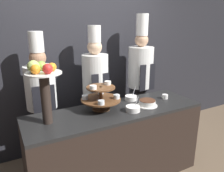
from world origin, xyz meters
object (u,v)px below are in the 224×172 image
at_px(serving_bowl_near, 133,109).
at_px(chef_center_right, 140,77).
at_px(cake_round, 147,103).
at_px(serving_bowl_far, 131,98).
at_px(chef_left, 42,99).
at_px(chef_center_left, 96,87).
at_px(tiered_stand, 101,96).
at_px(fruit_pedestal, 43,82).
at_px(cup_white, 165,97).

xyz_separation_m(serving_bowl_near, chef_center_right, (0.61, 0.73, 0.12)).
relative_size(cake_round, serving_bowl_far, 1.52).
distance_m(cake_round, serving_bowl_far, 0.26).
relative_size(chef_left, chef_center_left, 0.97).
distance_m(tiered_stand, serving_bowl_near, 0.38).
relative_size(serving_bowl_far, chef_center_right, 0.08).
distance_m(tiered_stand, fruit_pedestal, 0.67).
bearing_deg(chef_center_right, serving_bowl_far, -135.86).
bearing_deg(cup_white, chef_left, 157.49).
relative_size(tiered_stand, cake_round, 1.87).
distance_m(chef_center_left, chef_center_right, 0.73).
relative_size(serving_bowl_near, chef_center_left, 0.09).
relative_size(cake_round, serving_bowl_near, 1.49).
bearing_deg(tiered_stand, chef_center_left, 72.34).
distance_m(tiered_stand, cup_white, 0.88).
bearing_deg(serving_bowl_far, chef_left, 157.32).
bearing_deg(cup_white, tiered_stand, 175.71).
bearing_deg(serving_bowl_near, chef_center_left, 99.43).
xyz_separation_m(chef_center_left, chef_center_right, (0.73, 0.00, 0.05)).
relative_size(fruit_pedestal, chef_center_left, 0.34).
relative_size(cake_round, chef_center_right, 0.12).
height_order(fruit_pedestal, chef_center_left, chef_center_left).
distance_m(tiered_stand, cake_round, 0.56).
distance_m(fruit_pedestal, chef_left, 0.69).
xyz_separation_m(cake_round, chef_left, (-1.07, 0.68, 0.02)).
bearing_deg(tiered_stand, serving_bowl_far, 12.30).
height_order(cup_white, chef_center_right, chef_center_right).
bearing_deg(tiered_stand, fruit_pedestal, -174.36).
height_order(tiered_stand, chef_center_left, chef_center_left).
relative_size(fruit_pedestal, serving_bowl_far, 3.96).
xyz_separation_m(fruit_pedestal, serving_bowl_far, (1.07, 0.16, -0.38)).
xyz_separation_m(cup_white, chef_left, (-1.42, 0.59, 0.03)).
distance_m(cake_round, chef_center_right, 0.78).
distance_m(fruit_pedestal, chef_center_right, 1.64).
relative_size(serving_bowl_near, chef_left, 0.09).
distance_m(cup_white, serving_bowl_near, 0.60).
distance_m(fruit_pedestal, chef_center_left, 1.02).
bearing_deg(chef_center_left, fruit_pedestal, -143.16).
bearing_deg(cake_round, serving_bowl_far, 103.28).
height_order(cup_white, chef_center_left, chef_center_left).
bearing_deg(serving_bowl_far, cup_white, -22.10).
relative_size(chef_left, chef_center_right, 0.89).
bearing_deg(chef_center_left, serving_bowl_near, -80.57).
bearing_deg(chef_left, chef_center_left, -0.00).
bearing_deg(chef_center_left, cup_white, -39.78).
height_order(serving_bowl_far, chef_center_right, chef_center_right).
xyz_separation_m(cake_round, serving_bowl_far, (-0.06, 0.26, -0.01)).
relative_size(tiered_stand, chef_center_left, 0.25).
relative_size(cup_white, chef_center_left, 0.04).
xyz_separation_m(chef_left, chef_center_left, (0.71, -0.00, 0.05)).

